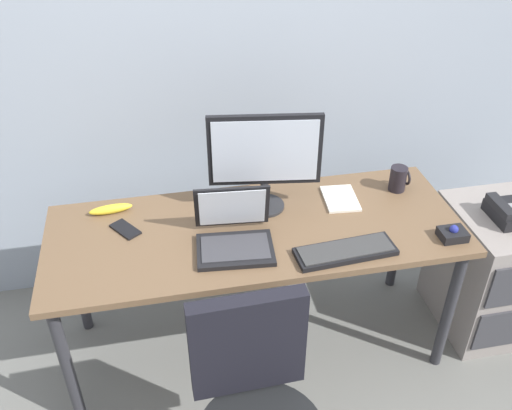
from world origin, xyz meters
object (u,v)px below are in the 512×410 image
Objects in this scene: file_cabinet at (490,270)px; laptop at (234,234)px; keyboard at (345,251)px; cell_phone at (125,229)px; trackball_mouse at (453,234)px; paper_notepad at (340,199)px; coffee_mug at (399,179)px; banana at (111,209)px; desk_phone at (509,212)px; monitor_main at (265,156)px.

laptop is (-1.28, -0.04, 0.45)m from file_cabinet.
keyboard reaches higher than cell_phone.
trackball_mouse is 0.53× the size of paper_notepad.
coffee_mug is at bearing 5.91° from paper_notepad.
coffee_mug is 1.32m from banana.
coffee_mug is 0.63× the size of banana.
desk_phone reaches higher than cell_phone.
desk_phone is at bearing 23.42° from trackball_mouse.
laptop is at bearing -33.10° from banana.
monitor_main is at bearing 152.42° from trackball_mouse.
file_cabinet is at bearing -25.35° from coffee_mug.
coffee_mug reaches higher than trackball_mouse.
laptop is at bearing -126.72° from monitor_main.
monitor_main is 4.40× the size of trackball_mouse.
keyboard is 1.26× the size of laptop.
laptop is (-0.43, 0.15, 0.04)m from keyboard.
paper_notepad is (0.10, 0.37, -0.01)m from keyboard.
file_cabinet is 1.98× the size of laptop.
laptop is (-0.18, -0.24, -0.21)m from monitor_main.
desk_phone is 0.41× the size of monitor_main.
banana is (-0.06, 0.14, 0.02)m from cell_phone.
file_cabinet is at bearing 25.03° from trackball_mouse.
coffee_mug reaches higher than file_cabinet.
keyboard is 0.39m from paper_notepad.
banana is (-1.03, 0.10, 0.01)m from paper_notepad.
coffee_mug is (-0.45, 0.23, 0.09)m from desk_phone.
monitor_main reaches higher than paper_notepad.
desk_phone is 1.05× the size of banana.
banana is (-0.68, 0.09, -0.24)m from monitor_main.
paper_notepad is at bearing 164.62° from desk_phone.
desk_phone is 0.51m from coffee_mug.
banana is at bearing 174.42° from paper_notepad.
banana is (-1.78, 0.29, 0.42)m from file_cabinet.
monitor_main is at bearing -30.08° from cell_phone.
keyboard reaches higher than paper_notepad.
desk_phone is 1.82× the size of trackball_mouse.
laptop is 0.91m from trackball_mouse.
paper_notepad is at bearing -32.60° from cell_phone.
keyboard is 0.46m from laptop.
desk_phone is at bearing 0.99° from laptop.
laptop reaches higher than banana.
trackball_mouse is (-0.38, -0.18, 0.42)m from file_cabinet.
laptop is 0.48m from cell_phone.
file_cabinet is 1.57× the size of keyboard.
paper_notepad is at bearing 22.98° from laptop.
desk_phone is at bearing -40.45° from cell_phone.
banana is at bearing 176.93° from coffee_mug.
laptop is at bearing -157.02° from paper_notepad.
monitor_main is at bearing 169.76° from file_cabinet.
keyboard is at bearing -168.55° from desk_phone.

